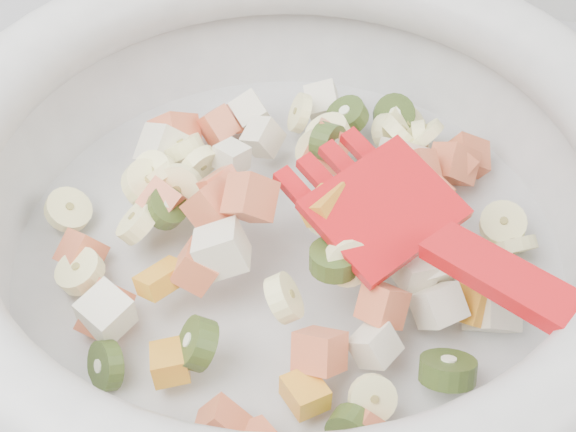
# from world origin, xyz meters

# --- Properties ---
(mixing_bowl) EXTENTS (0.46, 0.39, 0.13)m
(mixing_bowl) POSITION_xyz_m (0.00, 1.44, 0.96)
(mixing_bowl) COLOR silver
(mixing_bowl) RESTS_ON counter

